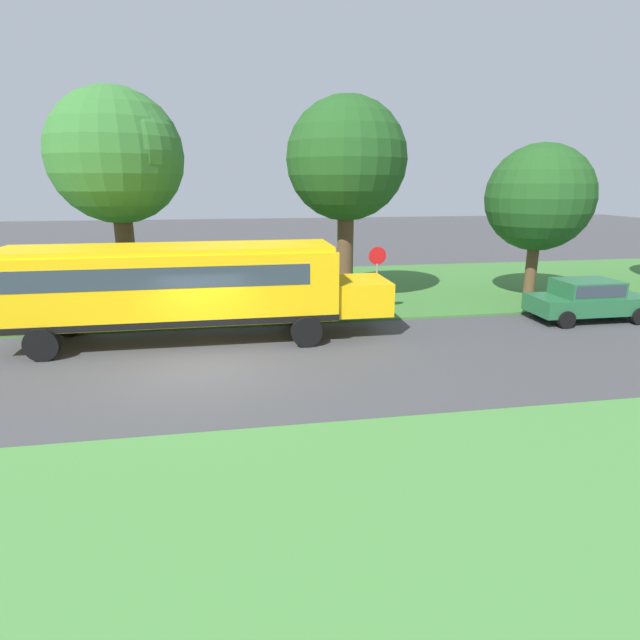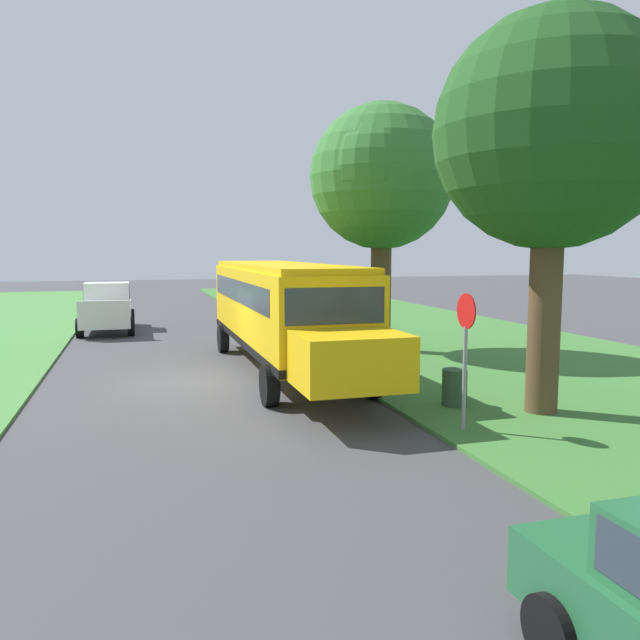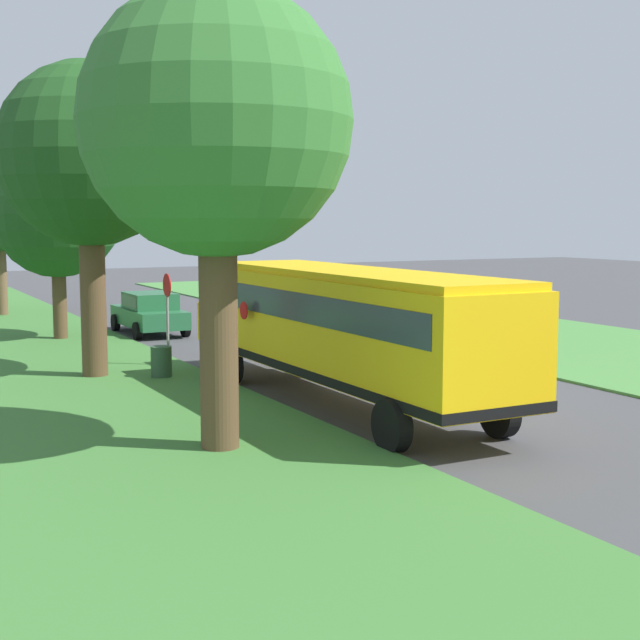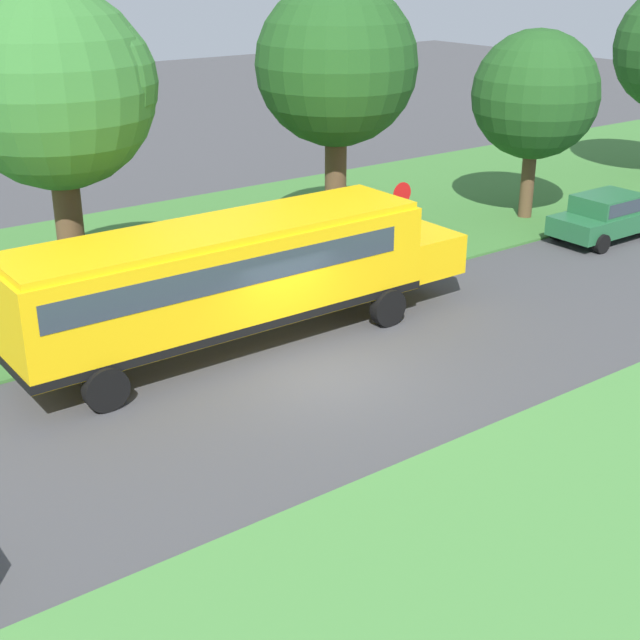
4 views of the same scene
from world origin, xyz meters
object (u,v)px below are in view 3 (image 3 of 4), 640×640
object	(u,v)px
school_bus	(346,323)
oak_tree_far_end	(58,215)
stop_sign	(167,308)
trash_bin	(161,363)
oak_tree_beside_bus	(218,122)
oak_tree_roadside_mid	(87,158)
car_green_nearest	(150,311)
oak_tree_across_road	(0,194)

from	to	relation	value
school_bus	oak_tree_far_end	distance (m)	15.12
stop_sign	trash_bin	bearing A→B (deg)	-113.37
stop_sign	oak_tree_beside_bus	bearing A→B (deg)	-101.97
oak_tree_roadside_mid	trash_bin	distance (m)	5.73
school_bus	car_green_nearest	world-z (taller)	school_bus
oak_tree_roadside_mid	school_bus	bearing A→B (deg)	-55.27
oak_tree_beside_bus	oak_tree_roadside_mid	size ratio (longest dim) A/B	1.01
school_bus	oak_tree_across_road	bearing A→B (deg)	99.61
oak_tree_across_road	stop_sign	size ratio (longest dim) A/B	2.93
school_bus	stop_sign	bearing A→B (deg)	105.18
oak_tree_across_road	oak_tree_roadside_mid	bearing A→B (deg)	-90.86
trash_bin	stop_sign	bearing A→B (deg)	66.63
school_bus	trash_bin	bearing A→B (deg)	116.85
oak_tree_roadside_mid	trash_bin	bearing A→B (deg)	-28.95
car_green_nearest	oak_tree_beside_bus	size ratio (longest dim) A/B	0.52
oak_tree_roadside_mid	oak_tree_across_road	bearing A→B (deg)	89.14
trash_bin	oak_tree_roadside_mid	bearing A→B (deg)	151.05
oak_tree_roadside_mid	trash_bin	world-z (taller)	oak_tree_roadside_mid
oak_tree_far_end	trash_bin	world-z (taller)	oak_tree_far_end
oak_tree_beside_bus	oak_tree_far_end	world-z (taller)	oak_tree_beside_bus
car_green_nearest	oak_tree_across_road	size ratio (longest dim) A/B	0.55
oak_tree_beside_bus	oak_tree_roadside_mid	distance (m)	8.48
oak_tree_beside_bus	oak_tree_across_road	size ratio (longest dim) A/B	1.06
school_bus	trash_bin	size ratio (longest dim) A/B	13.80
car_green_nearest	oak_tree_beside_bus	bearing A→B (deg)	-102.46
oak_tree_across_road	stop_sign	distance (m)	17.32
car_green_nearest	oak_tree_roadside_mid	bearing A→B (deg)	-115.79
oak_tree_beside_bus	oak_tree_across_road	distance (m)	26.16
school_bus	oak_tree_far_end	size ratio (longest dim) A/B	1.85
oak_tree_roadside_mid	oak_tree_across_road	xyz separation A→B (m)	(0.26, 17.68, -0.47)
car_green_nearest	oak_tree_across_road	distance (m)	10.83
oak_tree_roadside_mid	stop_sign	world-z (taller)	oak_tree_roadside_mid
oak_tree_across_road	car_green_nearest	bearing A→B (deg)	-66.53
school_bus	oak_tree_across_road	xyz separation A→B (m)	(-4.05, 23.90, 3.48)
school_bus	stop_sign	size ratio (longest dim) A/B	4.53
car_green_nearest	oak_tree_far_end	distance (m)	4.87
oak_tree_far_end	stop_sign	bearing A→B (deg)	-78.43
oak_tree_roadside_mid	oak_tree_far_end	distance (m)	8.46
school_bus	oak_tree_far_end	bearing A→B (deg)	103.35
car_green_nearest	trash_bin	world-z (taller)	car_green_nearest
oak_tree_roadside_mid	oak_tree_far_end	size ratio (longest dim) A/B	1.26
school_bus	car_green_nearest	distance (m)	14.91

